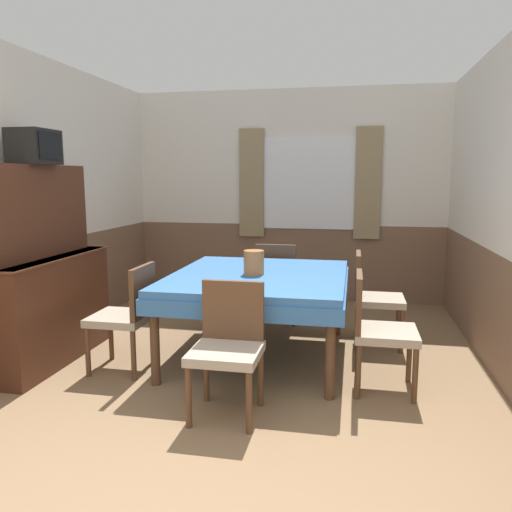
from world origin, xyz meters
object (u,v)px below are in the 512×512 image
Objects in this scene: dining_table at (259,285)px; chair_left_near at (128,313)px; chair_right_near at (377,327)px; vase at (254,262)px; chair_right_far at (372,295)px; chair_head_near at (228,343)px; sideboard at (43,281)px; chair_head_window at (278,279)px; tv at (34,147)px.

chair_left_near reaches higher than dining_table.
dining_table is 1.10m from chair_left_near.
chair_right_near is 1.17m from vase.
chair_left_near is at bearing -152.33° from dining_table.
chair_head_near is at bearing -31.64° from chair_right_far.
chair_right_far is 1.01m from chair_right_near.
chair_head_near is at bearing -87.91° from vase.
chair_right_near is at bearing -1.40° from sideboard.
chair_head_window is 2.12m from chair_head_near.
tv is (-2.68, 0.04, 1.30)m from chair_right_near.
dining_table is at bearing -90.00° from chair_head_window.
sideboard is at bearing -165.88° from dining_table.
tv is 1.80× the size of vase.
chair_head_window is at bearing 88.02° from vase.
vase is (0.93, 0.48, 0.36)m from chair_left_near.
tv is at bearing -90.92° from chair_right_near.
dining_table is at bearing -117.67° from chair_right_near.
chair_left_near is 1.51m from tv.
chair_left_near is 1.00× the size of chair_right_near.
tv reaches higher than dining_table.
dining_table is 1.95× the size of chair_head_window.
sideboard is (-2.71, 0.07, 0.22)m from chair_right_near.
chair_left_near is at bearing -152.69° from vase.
sideboard is 1.76m from vase.
chair_head_window is 4.27× the size of vase.
sideboard is at bearing -166.44° from vase.
chair_head_near is 1.11m from chair_right_near.
dining_table is 1.10m from chair_right_near.
vase is (-1.00, -0.53, 0.36)m from chair_right_far.
chair_head_near is 1.84m from chair_right_far.
chair_right_near is at bearing -27.67° from dining_table.
chair_left_near is 1.93m from chair_right_near.
chair_right_near is 0.52× the size of sideboard.
chair_right_far is 0.52× the size of sideboard.
chair_right_near reaches higher than dining_table.
chair_head_window is 1.84m from chair_right_near.
tv is (-1.72, -1.52, 1.30)m from chair_head_window.
sideboard is at bearing -19.56° from chair_head_near.
sideboard reaches higher than chair_right_far.
dining_table is at bearing 14.12° from sideboard.
chair_head_near is at bearing -119.86° from chair_left_near.
tv is (0.02, -0.02, 1.09)m from sideboard.
chair_right_near is (0.96, 0.55, 0.00)m from chair_head_near.
tv is at bearing -70.19° from chair_right_far.
chair_head_near is at bearing -90.00° from chair_head_window.
vase is (-0.04, -1.09, 0.36)m from chair_head_window.
chair_right_far and chair_right_near have the same top height.
chair_left_near is at bearing -29.86° from chair_head_near.
chair_head_window is 0.52× the size of sideboard.
chair_left_near is 1.10m from vase.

